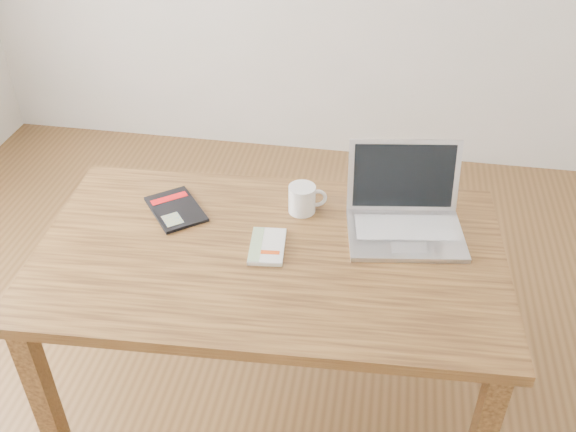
% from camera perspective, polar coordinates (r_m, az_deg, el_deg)
% --- Properties ---
extents(room, '(4.04, 4.04, 2.70)m').
position_cam_1_polar(room, '(1.71, -7.28, 11.91)').
color(room, brown).
rests_on(room, ground).
extents(desk, '(1.54, 0.93, 0.75)m').
position_cam_1_polar(desk, '(2.11, -1.62, -4.96)').
color(desk, '#543619').
rests_on(desk, ground).
extents(white_guidebook, '(0.13, 0.19, 0.02)m').
position_cam_1_polar(white_guidebook, '(2.06, -1.87, -2.71)').
color(white_guidebook, silver).
rests_on(white_guidebook, desk).
extents(black_guidebook, '(0.26, 0.28, 0.01)m').
position_cam_1_polar(black_guidebook, '(2.26, -9.95, 0.61)').
color(black_guidebook, black).
rests_on(black_guidebook, desk).
extents(laptop, '(0.42, 0.37, 0.26)m').
position_cam_1_polar(laptop, '(2.15, 10.35, 0.21)').
color(laptop, silver).
rests_on(laptop, desk).
extents(coffee_mug, '(0.13, 0.09, 0.10)m').
position_cam_1_polar(coffee_mug, '(2.20, 1.34, 1.56)').
color(coffee_mug, white).
rests_on(coffee_mug, desk).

